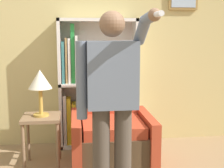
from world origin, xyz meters
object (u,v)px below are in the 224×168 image
Objects in this scene: armchair at (111,134)px; person_standing at (112,98)px; table_lamp at (40,82)px; bookcase at (89,89)px; side_table at (42,125)px.

person_standing is (-0.09, -0.84, 0.59)m from armchair.
table_lamp is at bearing 127.38° from person_standing.
bookcase is at bearing 107.64° from armchair.
armchair is 2.28× the size of table_lamp.
side_table is at bearing 175.63° from armchair.
table_lamp is (-0.78, 0.06, 0.61)m from armchair.
table_lamp is at bearing -132.35° from bookcase.
bookcase is 1.00× the size of person_standing.
armchair is 0.71× the size of person_standing.
bookcase reaches higher than side_table.
person_standing is 1.23m from side_table.
armchair is at bearing -4.37° from side_table.
table_lamp is (-0.56, -0.62, 0.20)m from bookcase.
bookcase is 3.25× the size of table_lamp.
side_table is at bearing -132.35° from bookcase.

